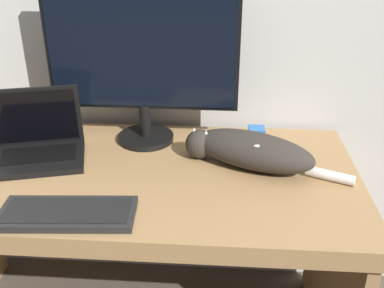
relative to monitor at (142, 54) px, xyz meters
name	(u,v)px	position (x,y,z in m)	size (l,w,h in m)	color
desk	(130,209)	(-0.02, -0.23, -0.47)	(1.48, 0.72, 0.73)	#A37A4C
monitor	(142,54)	(0.00, 0.00, 0.00)	(0.66, 0.20, 0.59)	black
laptop	(38,145)	(-0.34, -0.17, -0.27)	(0.34, 0.29, 0.24)	black
external_keyboard	(67,213)	(-0.13, -0.49, -0.31)	(0.37, 0.17, 0.02)	black
cat	(248,149)	(0.36, -0.17, -0.26)	(0.53, 0.30, 0.12)	#332D28
small_toy	(256,135)	(0.40, 0.00, -0.29)	(0.06, 0.06, 0.06)	#2D6BB7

